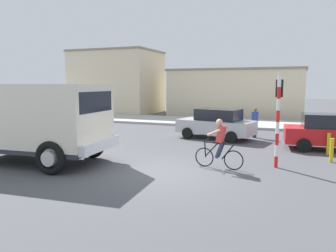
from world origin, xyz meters
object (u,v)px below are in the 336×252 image
at_px(car_red_near, 332,132).
at_px(car_white_mid, 216,124).
at_px(traffic_light_pole, 278,108).
at_px(cyclist, 219,144).
at_px(truck_foreground, 35,118).
at_px(bollard_far, 328,144).
at_px(bollard_near, 332,150).
at_px(pedestrian_near_kerb, 255,122).

height_order(car_red_near, car_white_mid, same).
relative_size(traffic_light_pole, car_red_near, 0.77).
bearing_deg(car_red_near, cyclist, -128.32).
relative_size(truck_foreground, traffic_light_pole, 1.74).
bearing_deg(traffic_light_pole, cyclist, -152.92).
bearing_deg(traffic_light_pole, bollard_far, 57.16).
bearing_deg(car_red_near, bollard_near, -94.35).
height_order(traffic_light_pole, car_white_mid, traffic_light_pole).
relative_size(cyclist, pedestrian_near_kerb, 1.07).
bearing_deg(car_white_mid, cyclist, -75.81).
bearing_deg(truck_foreground, bollard_near, 21.83).
bearing_deg(bollard_far, car_red_near, 80.12).
bearing_deg(car_white_mid, bollard_far, -22.71).
bearing_deg(bollard_near, car_white_mid, 145.51).
xyz_separation_m(car_red_near, bollard_near, (-0.19, -2.49, -0.37)).
relative_size(car_red_near, bollard_near, 4.60).
bearing_deg(bollard_far, traffic_light_pole, -122.84).
relative_size(traffic_light_pole, bollard_near, 3.56).
height_order(cyclist, car_red_near, cyclist).
relative_size(traffic_light_pole, bollard_far, 3.56).
xyz_separation_m(truck_foreground, cyclist, (6.50, 1.66, -0.80)).
height_order(truck_foreground, bollard_near, truck_foreground).
height_order(car_red_near, bollard_far, car_red_near).
bearing_deg(truck_foreground, cyclist, 14.30).
distance_m(car_red_near, pedestrian_near_kerb, 4.21).
height_order(truck_foreground, bollard_far, truck_foreground).
xyz_separation_m(cyclist, bollard_near, (3.69, 2.43, -0.41)).
distance_m(truck_foreground, car_white_mid, 9.18).
relative_size(cyclist, car_white_mid, 0.41).
xyz_separation_m(traffic_light_pole, car_white_mid, (-3.35, 5.07, -1.25)).
distance_m(car_white_mid, pedestrian_near_kerb, 2.18).
xyz_separation_m(pedestrian_near_kerb, bollard_near, (3.37, -4.74, -0.40)).
xyz_separation_m(car_red_near, bollard_far, (-0.19, -1.09, -0.37)).
height_order(cyclist, bollard_far, cyclist).
bearing_deg(pedestrian_near_kerb, bollard_far, -44.74).
bearing_deg(bollard_near, bollard_far, 90.00).
bearing_deg(truck_foreground, bollard_far, 28.28).
relative_size(car_red_near, pedestrian_near_kerb, 2.55).
bearing_deg(car_red_near, pedestrian_near_kerb, 147.66).
relative_size(truck_foreground, car_white_mid, 1.31).
height_order(cyclist, traffic_light_pole, traffic_light_pole).
height_order(truck_foreground, car_white_mid, truck_foreground).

